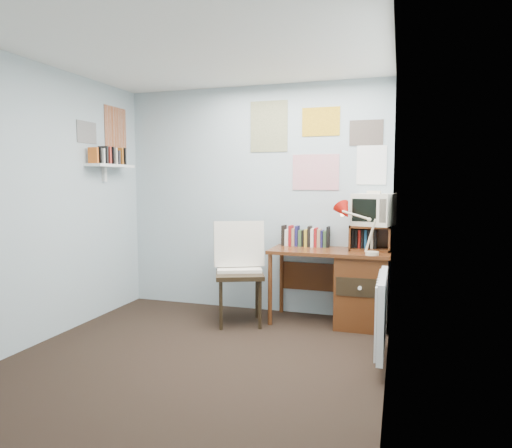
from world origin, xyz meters
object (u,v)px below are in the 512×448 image
(tv_riser, at_px, (370,238))
(wall_shelf, at_px, (110,166))
(desk_lamp, at_px, (373,232))
(desk_chair, at_px, (240,275))
(radiator, at_px, (382,312))
(desk, at_px, (356,286))
(crt_tv, at_px, (374,208))

(tv_riser, bearing_deg, wall_shelf, -169.68)
(tv_riser, bearing_deg, desk_lamp, -82.84)
(desk_lamp, relative_size, wall_shelf, 0.72)
(desk_lamp, height_order, tv_riser, desk_lamp)
(desk_chair, distance_m, wall_shelf, 1.82)
(radiator, relative_size, wall_shelf, 1.29)
(desk, relative_size, desk_lamp, 2.69)
(desk, height_order, crt_tv, crt_tv)
(crt_tv, bearing_deg, desk_chair, -147.30)
(crt_tv, relative_size, wall_shelf, 0.59)
(desk, bearing_deg, desk_chair, -164.97)
(desk_chair, relative_size, crt_tv, 2.75)
(desk_lamp, xyz_separation_m, crt_tv, (-0.01, 0.35, 0.20))
(desk, distance_m, wall_shelf, 2.87)
(desk_lamp, bearing_deg, tv_riser, 79.38)
(desk, xyz_separation_m, tv_riser, (0.12, 0.11, 0.48))
(radiator, height_order, wall_shelf, wall_shelf)
(crt_tv, distance_m, radiator, 1.31)
(desk_chair, height_order, tv_riser, desk_chair)
(desk_lamp, bearing_deg, desk, 108.29)
(desk_lamp, bearing_deg, wall_shelf, 165.58)
(crt_tv, xyz_separation_m, radiator, (0.14, -1.06, -0.76))
(desk, bearing_deg, crt_tv, 41.59)
(wall_shelf, bearing_deg, radiator, -10.89)
(desk_lamp, xyz_separation_m, radiator, (0.13, -0.71, -0.56))
(wall_shelf, bearing_deg, desk_lamp, 3.35)
(desk_chair, bearing_deg, crt_tv, -3.21)
(desk_lamp, distance_m, wall_shelf, 2.81)
(desk, relative_size, crt_tv, 3.26)
(desk, xyz_separation_m, wall_shelf, (-2.57, -0.38, 1.21))
(radiator, distance_m, wall_shelf, 3.15)
(desk, relative_size, tv_riser, 3.00)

